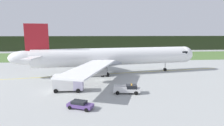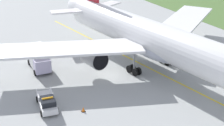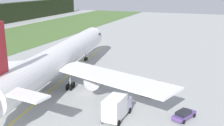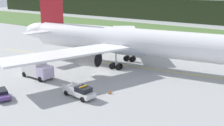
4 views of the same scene
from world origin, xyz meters
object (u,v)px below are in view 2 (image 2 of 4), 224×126
at_px(ops_pickup_truck, 47,102).
at_px(catering_truck, 39,58).
at_px(apron_cone, 83,109).
at_px(airliner, 163,43).

xyz_separation_m(ops_pickup_truck, catering_truck, (-12.47, 2.44, 0.95)).
height_order(ops_pickup_truck, apron_cone, ops_pickup_truck).
relative_size(ops_pickup_truck, apron_cone, 8.89).
height_order(ops_pickup_truck, catering_truck, catering_truck).
distance_m(airliner, ops_pickup_truck, 19.17).
bearing_deg(catering_truck, apron_cone, 4.89).
distance_m(ops_pickup_truck, catering_truck, 12.74).
xyz_separation_m(airliner, catering_truck, (-10.44, -16.16, -3.20)).
bearing_deg(ops_pickup_truck, catering_truck, 168.91).
bearing_deg(apron_cone, airliner, 107.78).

